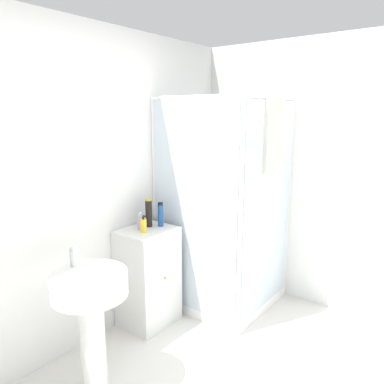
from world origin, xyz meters
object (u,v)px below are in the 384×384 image
object	(u,v)px
sink	(91,305)
shampoo_bottle_tall_black	(149,213)
shampoo_bottle_blue	(161,215)
lotion_bottle_white	(140,223)
soap_dispenser	(143,225)

from	to	relation	value
sink	shampoo_bottle_tall_black	xyz separation A→B (m)	(0.90, 0.33, 0.37)
sink	shampoo_bottle_blue	size ratio (longest dim) A/B	4.53
shampoo_bottle_tall_black	shampoo_bottle_blue	bearing A→B (deg)	-46.46
shampoo_bottle_blue	lotion_bottle_white	xyz separation A→B (m)	(-0.18, 0.07, -0.04)
shampoo_bottle_tall_black	lotion_bottle_white	world-z (taller)	shampoo_bottle_tall_black
shampoo_bottle_blue	lotion_bottle_white	world-z (taller)	shampoo_bottle_blue
soap_dispenser	shampoo_bottle_blue	bearing A→B (deg)	1.69
shampoo_bottle_tall_black	sink	bearing A→B (deg)	-159.60
shampoo_bottle_blue	soap_dispenser	bearing A→B (deg)	-178.31
sink	shampoo_bottle_tall_black	distance (m)	1.02
sink	lotion_bottle_white	distance (m)	0.91
shampoo_bottle_blue	sink	bearing A→B (deg)	-164.94
sink	shampoo_bottle_tall_black	world-z (taller)	shampoo_bottle_tall_black
shampoo_bottle_blue	lotion_bottle_white	bearing A→B (deg)	158.31
sink	shampoo_bottle_blue	distance (m)	1.06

